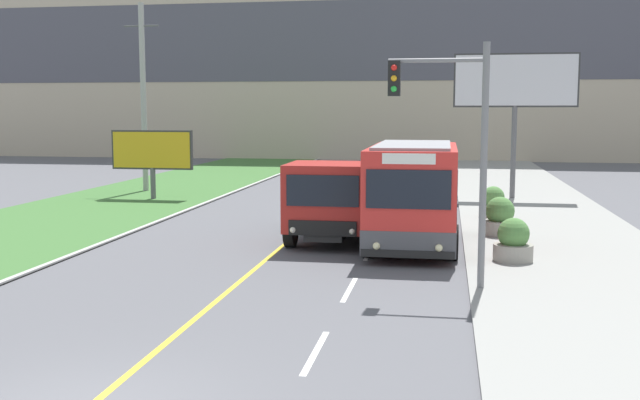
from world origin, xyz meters
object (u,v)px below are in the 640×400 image
Objects in this scene: traffic_light_mast at (455,134)px; billboard_small at (152,152)px; city_bus at (413,195)px; planter_round_second at (500,219)px; billboard_large at (516,86)px; planter_round_near at (513,242)px; dump_truck at (333,201)px; utility_pole_far at (143,97)px; planter_round_third at (493,204)px.

traffic_light_mast is 1.47× the size of billboard_small.
planter_round_second is (2.74, 2.28, -0.97)m from city_bus.
billboard_large reaches higher than planter_round_second.
billboard_large is 17.01m from billboard_small.
billboard_large is 5.68× the size of planter_round_near.
dump_truck is at bearing 155.53° from planter_round_near.
utility_pole_far is 20.80m from planter_round_second.
dump_truck is 5.25× the size of planter_round_third.
utility_pole_far is 4.48m from billboard_small.
traffic_light_mast is 12.17m from planter_round_third.
billboard_large is at bearing 81.00° from traffic_light_mast.
traffic_light_mast is at bearing -50.66° from utility_pole_far.
billboard_large reaches higher than planter_round_third.
traffic_light_mast is 8.19m from planter_round_second.
traffic_light_mast is 0.85× the size of billboard_large.
planter_round_second is at bearing 18.75° from dump_truck.
utility_pole_far is 24.28m from traffic_light_mast.
city_bus is 0.98× the size of dump_truck.
planter_round_third is (1.62, 11.67, -3.04)m from traffic_light_mast.
dump_truck is 1.09× the size of traffic_light_mast.
traffic_light_mast is (1.15, -5.17, 2.03)m from city_bus.
billboard_large is at bearing 9.10° from billboard_small.
billboard_large reaches higher than planter_round_near.
city_bus is 19.93m from utility_pole_far.
city_bus is 4.79× the size of planter_round_second.
billboard_small is 19.69m from planter_round_near.
traffic_light_mast is 4.81× the size of planter_round_near.
planter_round_near is (5.34, -2.43, -0.71)m from dump_truck.
dump_truck reaches higher than planter_round_near.
billboard_large is at bearing -1.88° from utility_pole_far.
traffic_light_mast reaches higher than planter_round_second.
city_bus reaches higher than planter_round_near.
planter_round_third is at bearing -100.94° from billboard_large.
billboard_small is at bearing -62.13° from utility_pole_far.
billboard_small is (-12.51, 10.34, 0.63)m from city_bus.
city_bus is at bearing 102.53° from traffic_light_mast.
billboard_small reaches higher than planter_round_second.
planter_round_near is (1.66, 3.23, -3.04)m from traffic_light_mast.
planter_round_near is at bearing -89.02° from planter_round_second.
planter_round_near is (17.03, -15.52, -4.19)m from utility_pole_far.
dump_truck is (-2.53, 0.50, -0.29)m from city_bus.
traffic_light_mast is (3.68, -5.66, 2.32)m from dump_truck.
city_bus is at bearing -11.11° from dump_truck.
billboard_small is at bearing 135.39° from dump_truck.
planter_round_second is 4.22m from planter_round_third.
traffic_light_mast reaches higher than planter_round_near.
utility_pole_far reaches higher than city_bus.
dump_truck is at bearing -44.61° from billboard_small.
planter_round_third is at bearing 82.09° from traffic_light_mast.
city_bus reaches higher than planter_round_third.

